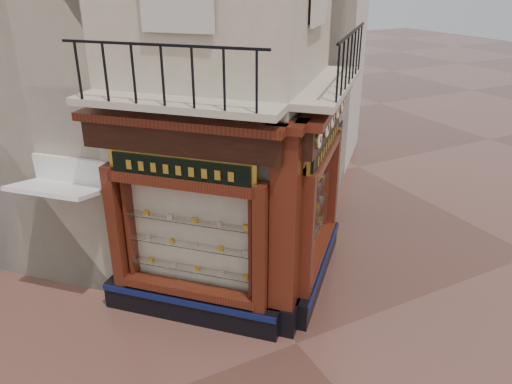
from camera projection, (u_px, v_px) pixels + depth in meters
ground at (297, 343)px, 8.95m from camera, size 80.00×80.00×0.00m
shopfront_left at (186, 227)px, 8.82m from camera, size 2.86×2.86×3.98m
shopfront_right at (318, 196)px, 10.01m from camera, size 2.86×2.86×3.98m
corner_pilaster at (285, 236)px, 8.57m from camera, size 0.85×0.85×3.98m
balcony at (258, 94)px, 8.44m from camera, size 5.94×2.97×1.03m
clock_a at (319, 139)px, 8.09m from camera, size 0.26×0.26×0.32m
clock_b at (326, 127)px, 8.71m from camera, size 0.31×0.31×0.38m
clock_c at (332, 119)px, 9.21m from camera, size 0.30×0.30×0.38m
clock_d at (337, 110)px, 9.76m from camera, size 0.29×0.29×0.36m
clock_e at (342, 103)px, 10.29m from camera, size 0.31×0.31×0.39m
awning at (77, 302)px, 10.05m from camera, size 1.81×1.81×0.28m
signboard_left at (180, 169)px, 8.30m from camera, size 1.94×1.94×0.52m
signboard_right at (325, 143)px, 9.54m from camera, size 2.16×2.16×0.58m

